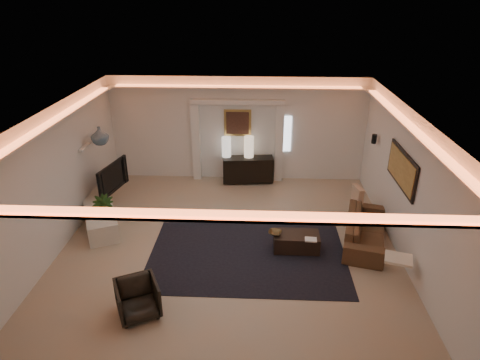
{
  "coord_description": "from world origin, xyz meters",
  "views": [
    {
      "loc": [
        0.58,
        -7.52,
        4.98
      ],
      "look_at": [
        0.2,
        0.6,
        1.25
      ],
      "focal_mm": 31.19,
      "sensor_mm": 36.0,
      "label": 1
    }
  ],
  "objects_px": {
    "sofa": "(365,229)",
    "armchair": "(138,299)",
    "coffee_table": "(296,241)",
    "console": "(248,169)"
  },
  "relations": [
    {
      "from": "console",
      "to": "coffee_table",
      "type": "xyz_separation_m",
      "value": [
        1.11,
        -3.31,
        -0.2
      ]
    },
    {
      "from": "coffee_table",
      "to": "armchair",
      "type": "distance_m",
      "value": 3.44
    },
    {
      "from": "console",
      "to": "armchair",
      "type": "bearing_deg",
      "value": -112.81
    },
    {
      "from": "coffee_table",
      "to": "armchair",
      "type": "bearing_deg",
      "value": -143.28
    },
    {
      "from": "console",
      "to": "sofa",
      "type": "relative_size",
      "value": 0.68
    },
    {
      "from": "armchair",
      "to": "console",
      "type": "bearing_deg",
      "value": 46.44
    },
    {
      "from": "console",
      "to": "armchair",
      "type": "distance_m",
      "value": 5.59
    },
    {
      "from": "coffee_table",
      "to": "armchair",
      "type": "height_order",
      "value": "armchair"
    },
    {
      "from": "armchair",
      "to": "coffee_table",
      "type": "bearing_deg",
      "value": 9.89
    },
    {
      "from": "sofa",
      "to": "armchair",
      "type": "relative_size",
      "value": 2.99
    }
  ]
}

